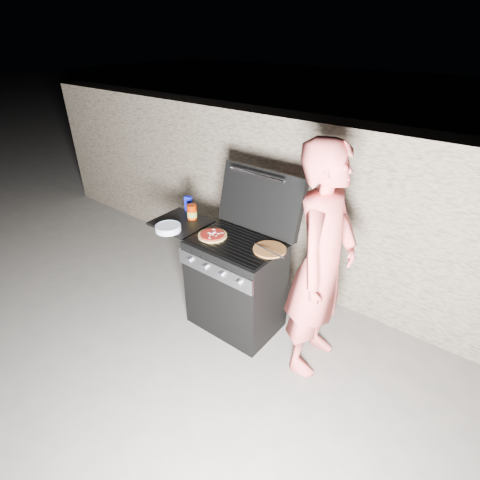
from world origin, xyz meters
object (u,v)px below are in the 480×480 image
Objects in this scene: pizza_topped at (212,235)px; person at (322,265)px; gas_grill at (215,275)px; sauce_jar at (192,212)px.

pizza_topped is 0.13× the size of person.
person is (1.04, 0.06, 0.51)m from gas_grill.
person is at bearing 6.18° from pizza_topped.
pizza_topped is at bearing -21.24° from sauce_jar.
gas_grill is 5.21× the size of pizza_topped.
person reaches higher than pizza_topped.
gas_grill is 0.70× the size of person.
person is at bearing 3.54° from gas_grill.
pizza_topped is at bearing 91.81° from person.
person is at bearing -1.92° from sauce_jar.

